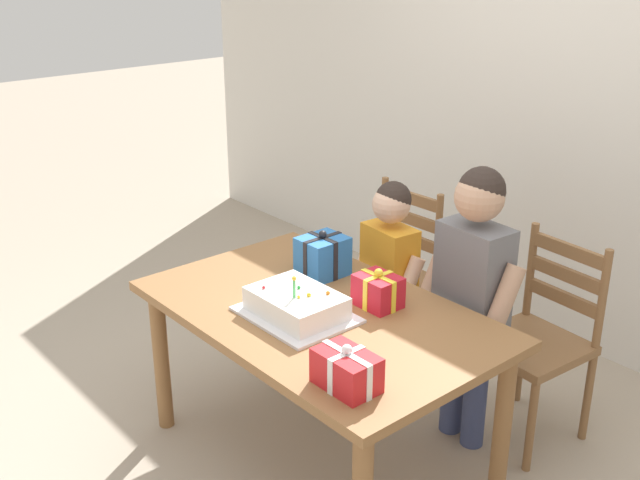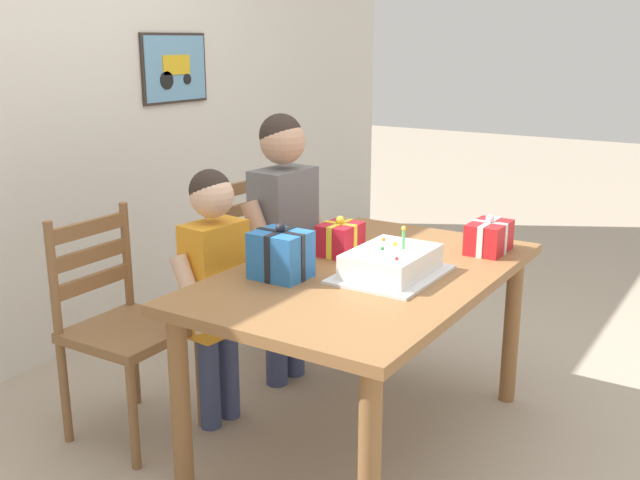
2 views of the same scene
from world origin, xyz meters
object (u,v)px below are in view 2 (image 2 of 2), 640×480
(birthday_cake, at_px, (391,264))
(child_younger, at_px, (215,274))
(gift_box_corner_small, at_px, (340,239))
(dining_table, at_px, (367,293))
(gift_box_beside_cake, at_px, (489,237))
(chair_right, at_px, (259,268))
(child_older, at_px, (284,223))
(chair_left, at_px, (122,325))
(gift_box_red_large, at_px, (281,255))

(birthday_cake, relative_size, child_younger, 0.40)
(gift_box_corner_small, height_order, child_younger, child_younger)
(dining_table, distance_m, gift_box_corner_small, 0.28)
(child_younger, bearing_deg, gift_box_corner_small, -50.63)
(birthday_cake, height_order, gift_box_beside_cake, birthday_cake)
(chair_right, bearing_deg, gift_box_beside_cake, -88.37)
(child_older, relative_size, child_younger, 1.16)
(gift_box_corner_small, height_order, chair_left, chair_left)
(chair_left, distance_m, child_younger, 0.43)
(gift_box_red_large, bearing_deg, chair_right, 42.37)
(chair_right, bearing_deg, gift_box_corner_small, -116.02)
(birthday_cake, distance_m, child_older, 0.76)
(chair_left, xyz_separation_m, child_younger, (0.26, -0.28, 0.19))
(gift_box_corner_small, relative_size, child_older, 0.14)
(gift_box_beside_cake, bearing_deg, chair_left, 128.90)
(gift_box_corner_small, height_order, chair_right, chair_right)
(birthday_cake, bearing_deg, child_older, 66.55)
(dining_table, xyz_separation_m, chair_left, (-0.45, 0.87, -0.17))
(child_younger, bearing_deg, dining_table, -71.89)
(chair_left, height_order, child_older, child_older)
(gift_box_beside_cake, bearing_deg, child_younger, 127.42)
(birthday_cake, height_order, gift_box_red_large, gift_box_red_large)
(gift_box_beside_cake, height_order, child_younger, child_younger)
(gift_box_corner_small, bearing_deg, child_younger, 129.37)
(gift_box_red_large, height_order, child_younger, child_younger)
(chair_right, bearing_deg, gift_box_red_large, -137.63)
(gift_box_corner_small, xyz_separation_m, chair_left, (-0.58, 0.67, -0.32))
(dining_table, bearing_deg, gift_box_beside_cake, -31.64)
(chair_left, bearing_deg, dining_table, -62.39)
(gift_box_red_large, height_order, gift_box_corner_small, gift_box_red_large)
(birthday_cake, relative_size, child_older, 0.35)
(dining_table, distance_m, chair_left, 0.99)
(dining_table, height_order, child_older, child_older)
(gift_box_corner_small, xyz_separation_m, child_older, (0.16, 0.39, -0.02))
(child_older, bearing_deg, gift_box_beside_cake, -77.45)
(gift_box_corner_small, bearing_deg, chair_left, 131.06)
(gift_box_beside_cake, bearing_deg, child_older, 102.55)
(child_older, bearing_deg, chair_right, 59.09)
(gift_box_red_large, relative_size, child_older, 0.17)
(gift_box_red_large, xyz_separation_m, chair_right, (0.70, 0.64, -0.35))
(chair_right, bearing_deg, birthday_cake, -115.66)
(gift_box_beside_cake, xyz_separation_m, child_younger, (-0.68, 0.89, -0.13))
(dining_table, distance_m, gift_box_beside_cake, 0.60)
(gift_box_beside_cake, height_order, chair_left, chair_left)
(chair_left, height_order, child_younger, child_younger)
(chair_left, bearing_deg, gift_box_corner_small, -48.94)
(chair_right, xyz_separation_m, child_older, (-0.17, -0.28, 0.30))
(child_younger, bearing_deg, child_older, -0.05)
(gift_box_beside_cake, xyz_separation_m, chair_right, (-0.03, 1.17, -0.32))
(chair_right, relative_size, child_older, 0.73)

